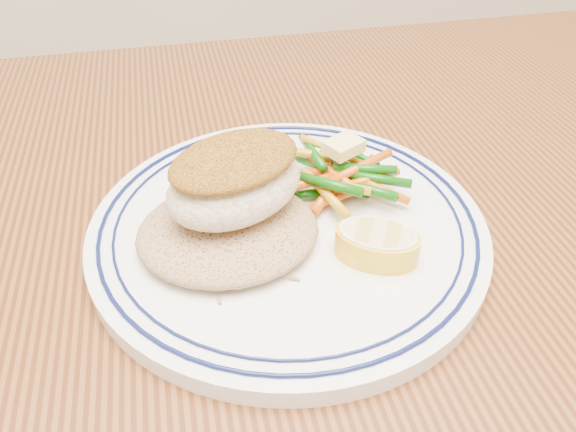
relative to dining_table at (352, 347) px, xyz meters
The scene contains 7 objects.
dining_table is the anchor object (origin of this frame).
plate 0.12m from the dining_table, 137.23° to the left, with size 0.30×0.30×0.02m.
rice_pilaf 0.16m from the dining_table, 162.27° to the left, with size 0.13×0.12×0.03m, color #906E48.
fish_fillet 0.18m from the dining_table, 153.47° to the left, with size 0.13×0.11×0.05m.
vegetable_pile 0.14m from the dining_table, 88.01° to the left, with size 0.11×0.11×0.03m.
butter_pat 0.17m from the dining_table, 83.70° to the left, with size 0.03×0.02×0.01m, color #FBE47A.
lemon_wedge 0.13m from the dining_table, 59.91° to the right, with size 0.07×0.07×0.02m.
Camera 1 is at (-0.12, -0.28, 1.03)m, focal length 35.00 mm.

